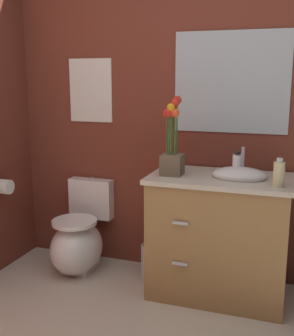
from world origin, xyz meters
TOP-DOWN VIEW (x-y plane):
  - wall_back at (0.20, 1.69)m, footprint 4.52×0.05m
  - toilet at (-0.87, 1.40)m, footprint 0.38×0.59m
  - vanity_cabinet at (0.22, 1.37)m, footprint 0.94×0.56m
  - flower_vase at (-0.10, 1.31)m, footprint 0.14×0.14m
  - soap_bottle at (0.58, 1.21)m, footprint 0.07×0.07m
  - lotion_bottle at (0.31, 1.39)m, footprint 0.06×0.06m
  - trash_bin at (-0.27, 1.43)m, footprint 0.18×0.18m
  - wall_poster at (-0.87, 1.66)m, footprint 0.36×0.01m
  - wall_mirror at (0.22, 1.66)m, footprint 0.80×0.01m
  - toilet_paper_roll at (-1.38, 1.20)m, footprint 0.11×0.11m

SIDE VIEW (x-z plane):
  - trash_bin at x=-0.27m, z-range 0.00..0.27m
  - toilet at x=-0.87m, z-range -0.10..0.59m
  - vanity_cabinet at x=0.22m, z-range -0.08..0.94m
  - toilet_paper_roll at x=-1.38m, z-range 0.62..0.74m
  - lotion_bottle at x=0.31m, z-range 0.83..1.01m
  - soap_bottle at x=0.58m, z-range 0.83..1.01m
  - flower_vase at x=-0.10m, z-range 0.78..1.31m
  - wall_back at x=0.20m, z-range 0.00..2.50m
  - wall_poster at x=-0.87m, z-range 1.14..1.63m
  - wall_mirror at x=0.22m, z-range 1.10..1.80m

